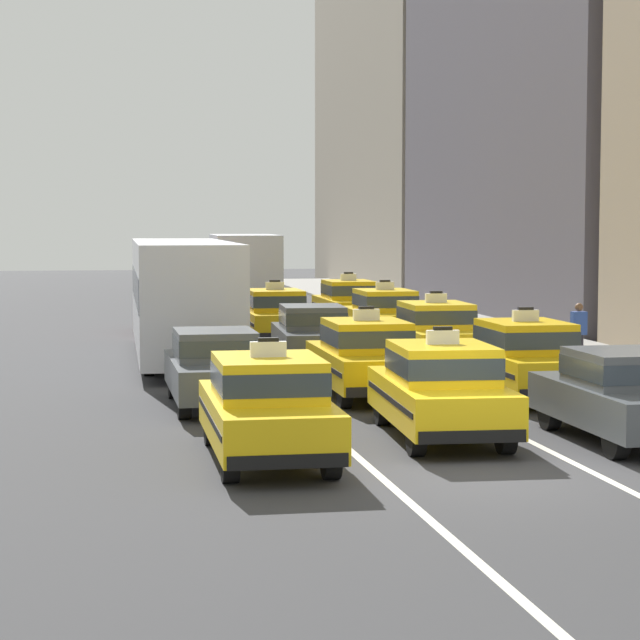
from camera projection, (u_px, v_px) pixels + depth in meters
The scene contains 20 objects.
ground_plane at pixel (486, 474), 18.50m from camera, with size 160.00×160.00×0.00m, color #353538.
lane_stripe_left_center at pixel (229, 345), 37.81m from camera, with size 0.14×80.00×0.01m, color silver.
lane_stripe_center_right at pixel (332, 343), 38.39m from camera, with size 0.14×80.00×0.01m, color silver.
sidewalk_curb at pixel (565, 354), 34.51m from camera, with size 4.00×90.00×0.15m, color gray.
taxi_left_nearest at pixel (268, 406), 19.40m from camera, with size 1.87×4.58×1.96m.
sedan_left_second at pixel (215, 366), 25.05m from camera, with size 1.77×4.30×1.58m.
bus_left_third at pixel (182, 293), 33.63m from camera, with size 2.76×11.25×3.22m.
sedan_left_fourth at pixel (165, 308), 42.07m from camera, with size 1.86×4.34×1.58m.
taxi_center_nearest at pixel (441, 389), 21.41m from camera, with size 2.06×4.65×1.96m.
taxi_center_second at pixel (365, 356), 26.52m from camera, with size 1.85×4.57×1.96m.
sedan_center_third at pixel (312, 333), 32.35m from camera, with size 2.00×4.39×1.58m.
taxi_center_fourth at pixel (274, 315), 38.39m from camera, with size 1.82×4.56×1.96m.
box_truck_center_fifth at pixel (243, 274), 46.56m from camera, with size 2.51×7.04×3.27m.
taxi_center_sixth at pixel (230, 289), 53.39m from camera, with size 1.85×4.57×1.96m.
sedan_right_nearest at pixel (622, 393), 21.06m from camera, with size 1.78×4.31×1.58m.
taxi_right_second at pixel (523, 358), 26.27m from camera, with size 1.83×4.57×1.96m.
taxi_right_third at pixel (435, 332), 32.31m from camera, with size 1.92×4.60×1.96m.
taxi_right_fourth at pixel (384, 315), 38.38m from camera, with size 1.83×4.56×1.96m.
taxi_right_fifth at pixel (348, 302), 44.38m from camera, with size 1.84×4.57×1.96m.
pedestrian_trailing at pixel (579, 336), 30.28m from camera, with size 0.36×0.24×1.62m.
Camera 1 is at (-5.78, -17.50, 3.75)m, focal length 69.83 mm.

